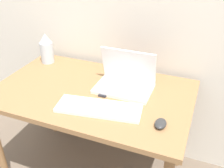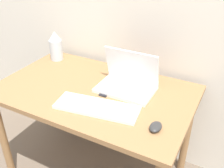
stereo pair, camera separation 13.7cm
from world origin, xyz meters
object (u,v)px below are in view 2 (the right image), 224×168
object	(u,v)px
keyboard	(97,107)
mouse	(156,127)
mp3_player	(105,93)
laptop	(128,81)
vase	(56,46)

from	to	relation	value
keyboard	mouse	distance (m)	0.34
mouse	mp3_player	bearing A→B (deg)	156.51
keyboard	mouse	xyz separation A→B (m)	(0.34, -0.01, 0.00)
keyboard	mouse	world-z (taller)	mouse
keyboard	mouse	bearing A→B (deg)	-2.12
mouse	mp3_player	size ratio (longest dim) A/B	1.30
laptop	mouse	distance (m)	0.40
keyboard	mp3_player	distance (m)	0.15
keyboard	mp3_player	size ratio (longest dim) A/B	7.12
vase	laptop	bearing A→B (deg)	-12.09
laptop	mouse	xyz separation A→B (m)	(0.28, -0.28, -0.04)
laptop	mouse	world-z (taller)	laptop
vase	mp3_player	size ratio (longest dim) A/B	3.22
laptop	vase	world-z (taller)	laptop
mouse	mp3_player	world-z (taller)	mouse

